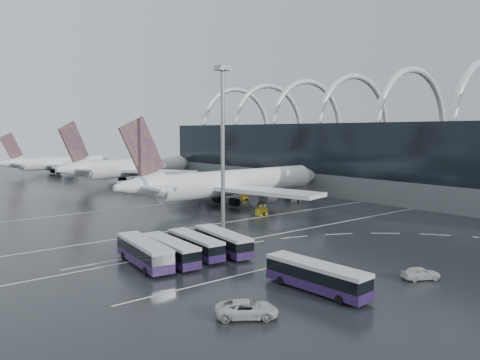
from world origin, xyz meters
TOP-DOWN VIEW (x-y plane):
  - ground at (0.00, 0.00)m, footprint 420.00×420.00m
  - terminal at (61.56, 19.84)m, footprint 42.00×160.00m
  - lane_marking_near at (0.00, -2.00)m, footprint 120.00×0.25m
  - lane_marking_mid at (0.00, 12.00)m, footprint 120.00×0.25m
  - lane_marking_far at (0.00, 40.00)m, footprint 120.00×0.25m
  - bus_bay_line_south at (-24.00, -16.00)m, footprint 28.00×0.25m
  - bus_bay_line_north at (-24.00, 0.00)m, footprint 28.00×0.25m
  - airliner_main at (11.39, 28.65)m, footprint 61.66×54.18m
  - airliner_gate_b at (13.96, 87.67)m, footprint 59.09×52.45m
  - airliner_gate_c at (5.55, 139.40)m, footprint 48.94×44.72m
  - bus_row_near_a at (-28.45, -4.62)m, footprint 4.48×13.70m
  - bus_row_near_b at (-24.99, -5.50)m, footprint 3.54×12.60m
  - bus_row_near_c at (-20.46, -4.88)m, footprint 3.56×12.23m
  - bus_row_near_d at (-16.33, -5.91)m, footprint 4.34×12.92m
  - bus_row_far_c at (-18.17, -26.00)m, footprint 3.64×13.15m
  - van_curve_a at (-28.98, -26.88)m, footprint 6.59×5.77m
  - van_curve_b at (-5.21, -31.05)m, footprint 4.93×3.83m
  - floodlight_mast at (-6.36, 7.41)m, footprint 2.25×2.25m
  - gse_cart_belly_a at (17.35, 23.92)m, footprint 2.16×1.27m
  - gse_cart_belly_b at (20.04, 29.71)m, footprint 1.98×1.17m
  - gse_cart_belly_c at (8.85, 13.97)m, footprint 2.41×1.43m
  - gse_cart_belly_d at (28.02, 22.50)m, footprint 2.36×1.39m
  - gse_cart_belly_e at (19.83, 33.17)m, footprint 2.33×1.38m

SIDE VIEW (x-z plane):
  - ground at x=0.00m, z-range 0.00..0.00m
  - lane_marking_near at x=0.00m, z-range 0.00..0.01m
  - lane_marking_mid at x=0.00m, z-range 0.00..0.01m
  - lane_marking_far at x=0.00m, z-range 0.00..0.01m
  - bus_bay_line_south at x=-24.00m, z-range 0.00..0.01m
  - bus_bay_line_north at x=-24.00m, z-range 0.00..0.01m
  - gse_cart_belly_b at x=20.04m, z-range 0.00..1.08m
  - gse_cart_belly_a at x=17.35m, z-range 0.00..1.18m
  - gse_cart_belly_e at x=19.83m, z-range 0.00..1.27m
  - gse_cart_belly_d at x=28.02m, z-range 0.00..1.29m
  - gse_cart_belly_c at x=8.85m, z-range 0.00..1.32m
  - van_curve_b at x=-5.21m, z-range 0.00..1.57m
  - van_curve_a at x=-28.98m, z-range 0.00..1.69m
  - bus_row_near_c at x=-20.46m, z-range 0.15..3.12m
  - bus_row_near_b at x=-24.99m, z-range 0.15..3.22m
  - bus_row_near_d at x=-16.33m, z-range 0.15..3.28m
  - bus_row_far_c at x=-18.17m, z-range 0.16..3.36m
  - bus_row_near_a at x=-28.45m, z-range 0.16..3.47m
  - airliner_gate_c at x=5.55m, z-range -4.36..13.08m
  - airliner_gate_b at x=13.96m, z-range -5.23..15.70m
  - airliner_main at x=11.39m, z-range -5.22..15.70m
  - terminal at x=61.56m, z-range -6.58..28.32m
  - floodlight_mast at x=-6.36m, z-range 3.79..33.18m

